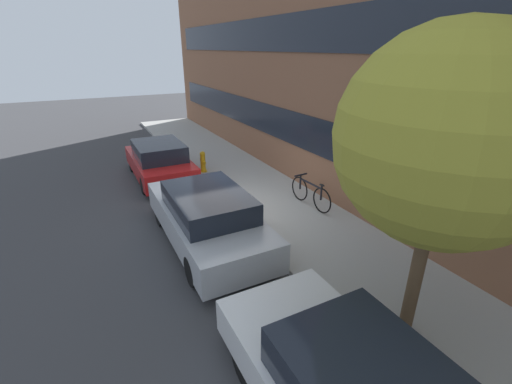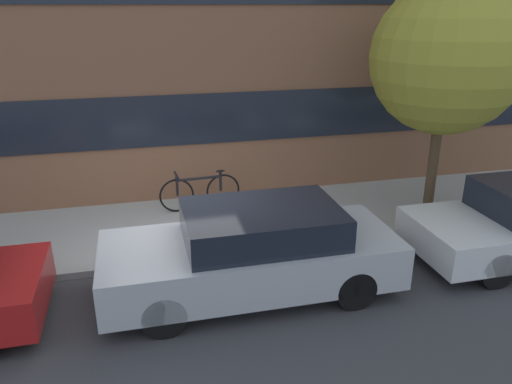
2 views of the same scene
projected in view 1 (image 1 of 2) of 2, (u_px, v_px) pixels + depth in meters
The scene contains 8 objects.
ground_plane at pixel (231, 216), 9.68m from camera, with size 56.00×56.00×0.00m, color #38383A.
sidewalk_strip at pixel (276, 204), 10.28m from camera, with size 28.00×2.96×0.12m.
rowhouse_facade at pixel (340, 48), 9.40m from camera, with size 28.00×1.02×8.75m.
parked_car_red at pixel (160, 161), 12.19m from camera, with size 3.99×1.77×1.35m.
parked_car_silver at pixel (207, 217), 8.09m from camera, with size 4.53×1.82×1.41m.
fire_hydrant at pixel (203, 161), 12.62m from camera, with size 0.49×0.27×0.77m.
bicycle at pixel (310, 193), 9.85m from camera, with size 1.74×0.44×0.84m.
street_tree at pixel (446, 140), 4.41m from camera, with size 2.91×2.91×4.65m.
Camera 1 is at (8.00, -3.33, 4.42)m, focal length 24.00 mm.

